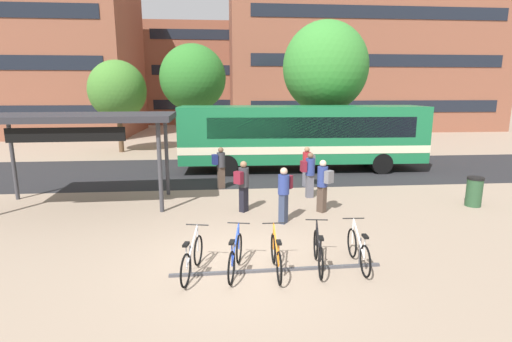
# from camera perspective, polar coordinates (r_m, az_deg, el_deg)

# --- Properties ---
(ground) EXTENTS (200.00, 200.00, 0.00)m
(ground) POSITION_cam_1_polar(r_m,az_deg,el_deg) (9.25, -2.42, -13.51)
(ground) COLOR gray
(bus_lane_asphalt) EXTENTS (80.00, 7.20, 0.01)m
(bus_lane_asphalt) POSITION_cam_1_polar(r_m,az_deg,el_deg) (19.32, -3.91, -0.02)
(bus_lane_asphalt) COLOR #232326
(bus_lane_asphalt) RESTS_ON ground
(city_bus) EXTENTS (12.08, 2.86, 3.20)m
(city_bus) POSITION_cam_1_polar(r_m,az_deg,el_deg) (19.43, 6.60, 5.29)
(city_bus) COLOR #196B3D
(city_bus) RESTS_ON ground
(bike_rack) EXTENTS (4.76, 0.21, 0.70)m
(bike_rack) POSITION_cam_1_polar(r_m,az_deg,el_deg) (8.88, 3.14, -14.01)
(bike_rack) COLOR #47474C
(bike_rack) RESTS_ON ground
(parked_bicycle_silver_0) EXTENTS (0.54, 1.70, 0.99)m
(parked_bicycle_silver_0) POSITION_cam_1_polar(r_m,az_deg,el_deg) (8.69, -9.40, -12.63)
(parked_bicycle_silver_0) COLOR black
(parked_bicycle_silver_0) RESTS_ON ground
(parked_bicycle_blue_1) EXTENTS (0.55, 1.70, 0.99)m
(parked_bicycle_blue_1) POSITION_cam_1_polar(r_m,az_deg,el_deg) (8.70, -3.06, -12.46)
(parked_bicycle_blue_1) COLOR black
(parked_bicycle_blue_1) RESTS_ON ground
(parked_bicycle_orange_2) EXTENTS (0.52, 1.72, 0.99)m
(parked_bicycle_orange_2) POSITION_cam_1_polar(r_m,az_deg,el_deg) (8.69, 2.98, -12.48)
(parked_bicycle_orange_2) COLOR black
(parked_bicycle_orange_2) RESTS_ON ground
(parked_bicycle_black_3) EXTENTS (0.52, 1.71, 0.99)m
(parked_bicycle_black_3) POSITION_cam_1_polar(r_m,az_deg,el_deg) (9.00, 9.16, -11.73)
(parked_bicycle_black_3) COLOR black
(parked_bicycle_black_3) RESTS_ON ground
(parked_bicycle_white_4) EXTENTS (0.52, 1.72, 0.99)m
(parked_bicycle_white_4) POSITION_cam_1_polar(r_m,az_deg,el_deg) (9.29, 14.86, -11.24)
(parked_bicycle_white_4) COLOR black
(parked_bicycle_white_4) RESTS_ON ground
(transit_shelter) EXTENTS (6.38, 3.24, 3.17)m
(transit_shelter) POSITION_cam_1_polar(r_m,az_deg,el_deg) (14.36, -24.79, 6.80)
(transit_shelter) COLOR #38383D
(transit_shelter) RESTS_ON ground
(commuter_grey_pack_0) EXTENTS (0.55, 0.60, 1.68)m
(commuter_grey_pack_0) POSITION_cam_1_polar(r_m,az_deg,el_deg) (16.15, 7.58, 1.03)
(commuter_grey_pack_0) COLOR #565660
(commuter_grey_pack_0) RESTS_ON ground
(commuter_maroon_pack_1) EXTENTS (0.56, 0.60, 1.72)m
(commuter_maroon_pack_1) POSITION_cam_1_polar(r_m,az_deg,el_deg) (11.63, 4.17, -2.96)
(commuter_maroon_pack_1) COLOR #2D3851
(commuter_maroon_pack_1) RESTS_ON ground
(commuter_grey_pack_2) EXTENTS (0.56, 0.60, 1.75)m
(commuter_grey_pack_2) POSITION_cam_1_polar(r_m,az_deg,el_deg) (12.79, 9.88, -1.69)
(commuter_grey_pack_2) COLOR #47382D
(commuter_grey_pack_2) RESTS_ON ground
(commuter_maroon_pack_3) EXTENTS (0.58, 0.59, 1.71)m
(commuter_maroon_pack_3) POSITION_cam_1_polar(r_m,az_deg,el_deg) (12.66, -1.94, -1.78)
(commuter_maroon_pack_3) COLOR black
(commuter_maroon_pack_3) RESTS_ON ground
(commuter_navy_pack_4) EXTENTS (0.60, 0.48, 1.71)m
(commuter_navy_pack_4) POSITION_cam_1_polar(r_m,az_deg,el_deg) (15.75, -5.30, 0.91)
(commuter_navy_pack_4) COLOR #47382D
(commuter_navy_pack_4) RESTS_ON ground
(commuter_maroon_pack_5) EXTENTS (0.56, 0.38, 1.71)m
(commuter_maroon_pack_5) POSITION_cam_1_polar(r_m,az_deg,el_deg) (14.49, 7.85, -0.13)
(commuter_maroon_pack_5) COLOR #565660
(commuter_maroon_pack_5) RESTS_ON ground
(trash_bin) EXTENTS (0.55, 0.55, 1.03)m
(trash_bin) POSITION_cam_1_polar(r_m,az_deg,el_deg) (15.40, 29.51, -2.65)
(trash_bin) COLOR #284C2D
(trash_bin) RESTS_ON ground
(street_tree_0) EXTENTS (4.92, 4.92, 7.89)m
(street_tree_0) POSITION_cam_1_polar(r_m,az_deg,el_deg) (23.53, 10.19, 14.83)
(street_tree_0) COLOR brown
(street_tree_0) RESTS_ON ground
(street_tree_1) EXTENTS (3.61, 3.61, 5.84)m
(street_tree_1) POSITION_cam_1_polar(r_m,az_deg,el_deg) (26.57, -19.77, 11.14)
(street_tree_1) COLOR brown
(street_tree_1) RESTS_ON ground
(street_tree_2) EXTENTS (4.15, 4.15, 6.82)m
(street_tree_2) POSITION_cam_1_polar(r_m,az_deg,el_deg) (25.44, -9.29, 13.38)
(street_tree_2) COLOR brown
(street_tree_2) RESTS_ON ground
(building_left_wing) EXTENTS (18.05, 11.14, 15.06)m
(building_left_wing) POSITION_cam_1_polar(r_m,az_deg,el_deg) (41.20, -30.56, 15.22)
(building_left_wing) COLOR brown
(building_left_wing) RESTS_ON ground
(building_right_wing) EXTENTS (26.88, 10.74, 20.70)m
(building_right_wing) POSITION_cam_1_polar(r_m,az_deg,el_deg) (43.65, 15.30, 19.85)
(building_right_wing) COLOR brown
(building_right_wing) RESTS_ON ground
(building_centre_block) EXTENTS (18.45, 11.90, 11.69)m
(building_centre_block) POSITION_cam_1_polar(r_m,az_deg,el_deg) (52.02, -4.87, 13.86)
(building_centre_block) COLOR brown
(building_centre_block) RESTS_ON ground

